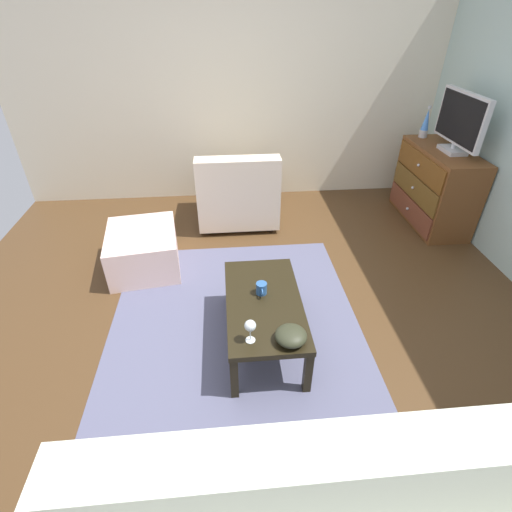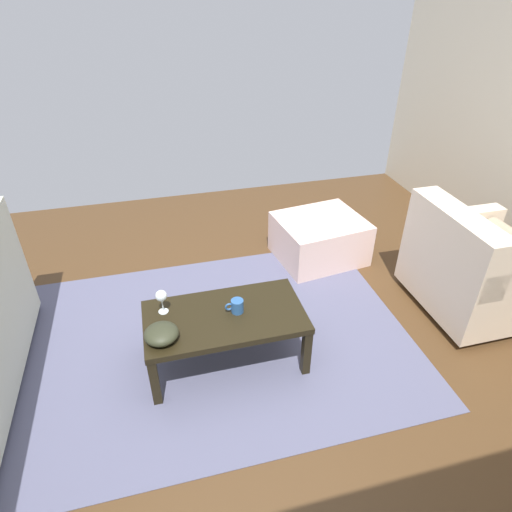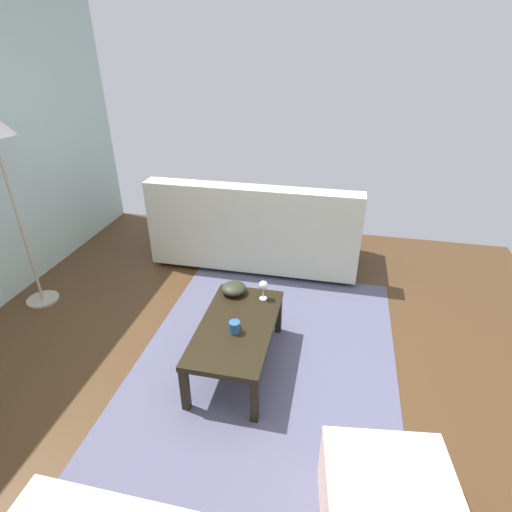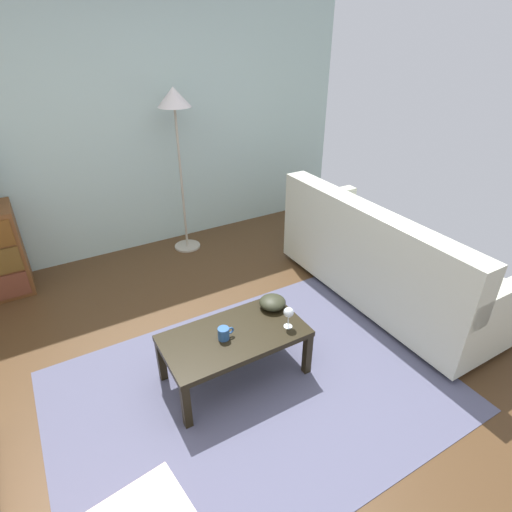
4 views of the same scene
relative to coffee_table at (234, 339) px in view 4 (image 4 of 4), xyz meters
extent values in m
cube|color=#49311B|center=(-0.16, 0.00, -0.35)|extent=(5.34, 5.14, 0.05)
cube|color=#A4BFB8|center=(-0.16, 2.33, 0.94)|extent=(5.34, 0.12, 2.54)
cube|color=#53546E|center=(0.04, -0.20, -0.33)|extent=(2.60, 1.90, 0.01)
cube|color=black|center=(-0.45, 0.23, -0.16)|extent=(0.05, 0.05, 0.34)
cube|color=black|center=(0.45, 0.23, -0.16)|extent=(0.05, 0.05, 0.34)
cube|color=black|center=(-0.45, -0.23, -0.16)|extent=(0.05, 0.05, 0.34)
cube|color=black|center=(0.45, -0.23, -0.16)|extent=(0.05, 0.05, 0.34)
cube|color=black|center=(0.00, 0.00, 0.03)|extent=(0.96, 0.51, 0.04)
cylinder|color=silver|center=(0.35, -0.12, 0.05)|extent=(0.06, 0.06, 0.00)
cylinder|color=silver|center=(0.35, -0.12, 0.10)|extent=(0.01, 0.01, 0.09)
sphere|color=silver|center=(0.35, -0.12, 0.17)|extent=(0.07, 0.07, 0.07)
cylinder|color=#2A548D|center=(-0.08, -0.01, 0.09)|extent=(0.08, 0.08, 0.08)
torus|color=#2A548D|center=(-0.03, -0.01, 0.09)|extent=(0.05, 0.01, 0.05)
ellipsoid|color=#2C2F1F|center=(0.38, 0.12, 0.09)|extent=(0.19, 0.19, 0.09)
cylinder|color=#332319|center=(2.00, -0.77, -0.30)|extent=(0.05, 0.05, 0.05)
cylinder|color=#332319|center=(2.00, 1.16, -0.30)|extent=(0.05, 0.05, 0.05)
cylinder|color=#332319|center=(1.31, -0.77, -0.30)|extent=(0.05, 0.05, 0.05)
cylinder|color=#332319|center=(1.31, 1.16, -0.30)|extent=(0.05, 0.05, 0.05)
cube|color=beige|center=(1.66, 0.20, -0.08)|extent=(0.85, 2.09, 0.41)
cube|color=beige|center=(1.33, 0.20, 0.36)|extent=(0.20, 2.09, 0.46)
cube|color=beige|center=(1.66, -0.79, 0.23)|extent=(0.81, 0.12, 0.20)
cube|color=beige|center=(1.66, 1.18, 0.23)|extent=(0.81, 0.12, 0.20)
cylinder|color=#A59E8C|center=(0.43, 1.97, -0.32)|extent=(0.28, 0.28, 0.02)
cylinder|color=#A59E8C|center=(0.43, 1.97, 0.43)|extent=(0.02, 0.02, 1.48)
cone|color=silver|center=(0.43, 1.97, 1.26)|extent=(0.32, 0.32, 0.18)
camera|label=1|loc=(1.95, -0.23, 1.75)|focal=26.64mm
camera|label=2|loc=(0.32, 1.98, 1.76)|focal=30.44mm
camera|label=3|loc=(-2.18, -0.61, 1.83)|focal=28.47mm
camera|label=4|loc=(-0.95, -1.92, 1.86)|focal=28.94mm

